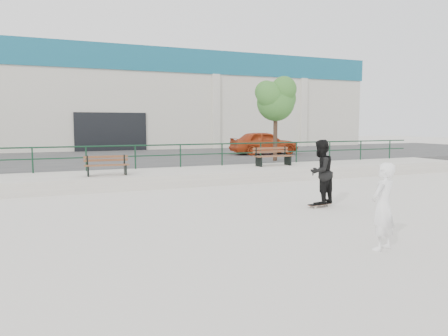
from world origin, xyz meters
name	(u,v)px	position (x,y,z in m)	size (l,w,h in m)	color
ground	(290,240)	(0.00, 0.00, 0.00)	(120.00, 120.00, 0.00)	silver
ledge	(167,177)	(0.00, 9.50, 0.25)	(30.00, 3.00, 0.50)	#B7B0A7
parking_strip	(127,161)	(0.00, 18.00, 0.25)	(60.00, 14.00, 0.50)	#373737
railing	(158,151)	(0.00, 10.80, 1.24)	(28.00, 0.06, 1.03)	#143723
commercial_building	(96,99)	(0.00, 31.99, 4.58)	(44.20, 16.33, 8.00)	silver
bench_left	(107,165)	(-2.45, 8.96, 0.87)	(1.64, 0.54, 0.75)	brown
bench_right	(273,156)	(5.10, 9.80, 0.92)	(1.88, 0.61, 0.86)	brown
tree	(276,98)	(6.58, 12.14, 3.73)	(2.42, 2.15, 4.31)	#463323
red_car	(264,143)	(8.28, 16.56, 1.23)	(1.72, 4.28, 1.46)	#AF3915
skateboard	(320,204)	(2.75, 2.84, 0.07)	(0.80, 0.33, 0.09)	black
standing_skater	(320,172)	(2.75, 2.84, 1.03)	(0.91, 0.71, 1.87)	black
seated_skater	(383,206)	(1.27, -1.27, 0.85)	(0.62, 0.41, 1.70)	white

